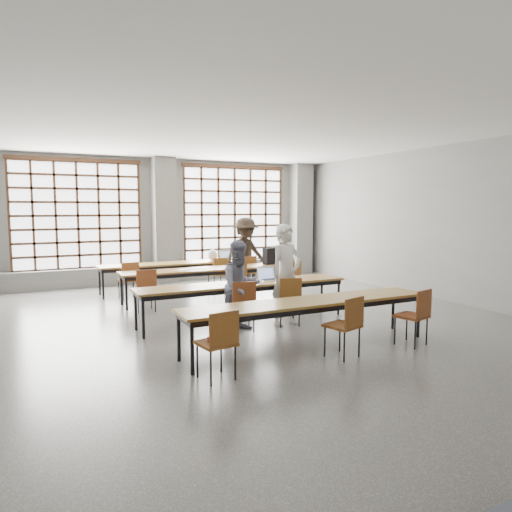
{
  "coord_description": "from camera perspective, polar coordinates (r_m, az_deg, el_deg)",
  "views": [
    {
      "loc": [
        -3.36,
        -7.46,
        2.09
      ],
      "look_at": [
        0.51,
        0.4,
        1.17
      ],
      "focal_mm": 32.0,
      "sensor_mm": 36.0,
      "label": 1
    }
  ],
  "objects": [
    {
      "name": "floor",
      "position": [
        8.44,
        -1.94,
        -8.37
      ],
      "size": [
        11.0,
        11.0,
        0.0
      ],
      "primitive_type": "plane",
      "color": "#4A4A48",
      "rests_on": "ground"
    },
    {
      "name": "ceiling",
      "position": [
        8.3,
        -2.03,
        15.75
      ],
      "size": [
        11.0,
        11.0,
        0.0
      ],
      "primitive_type": "plane",
      "rotation": [
        3.14,
        0.0,
        0.0
      ],
      "color": "silver",
      "rests_on": "floor"
    },
    {
      "name": "wall_back",
      "position": [
        13.39,
        -11.73,
        4.4
      ],
      "size": [
        10.0,
        0.0,
        10.0
      ],
      "primitive_type": "plane",
      "rotation": [
        1.57,
        0.0,
        0.0
      ],
      "color": "slate",
      "rests_on": "floor"
    },
    {
      "name": "wall_right",
      "position": [
        11.21,
        22.08,
        3.8
      ],
      "size": [
        0.0,
        11.0,
        11.0
      ],
      "primitive_type": "plane",
      "rotation": [
        1.57,
        0.0,
        -1.57
      ],
      "color": "slate",
      "rests_on": "floor"
    },
    {
      "name": "column_mid",
      "position": [
        13.12,
        -11.42,
        4.38
      ],
      "size": [
        0.6,
        0.55,
        3.5
      ],
      "primitive_type": "cube",
      "color": "#575755",
      "rests_on": "floor"
    },
    {
      "name": "column_right",
      "position": [
        14.92,
        5.59,
        4.65
      ],
      "size": [
        0.6,
        0.55,
        3.5
      ],
      "primitive_type": "cube",
      "color": "#575755",
      "rests_on": "floor"
    },
    {
      "name": "window_left",
      "position": [
        12.93,
        -21.38,
        4.73
      ],
      "size": [
        3.32,
        0.12,
        3.0
      ],
      "color": "white",
      "rests_on": "wall_back"
    },
    {
      "name": "window_right",
      "position": [
        14.05,
        -2.7,
        5.2
      ],
      "size": [
        3.32,
        0.12,
        3.0
      ],
      "color": "white",
      "rests_on": "wall_back"
    },
    {
      "name": "sill_ledge",
      "position": [
        13.32,
        -11.37,
        -2.08
      ],
      "size": [
        9.8,
        0.35,
        0.5
      ],
      "primitive_type": "cube",
      "color": "#575755",
      "rests_on": "floor"
    },
    {
      "name": "desk_row_a",
      "position": [
        11.72,
        -9.48,
        -1.1
      ],
      "size": [
        4.0,
        0.7,
        0.73
      ],
      "color": "brown",
      "rests_on": "floor"
    },
    {
      "name": "desk_row_b",
      "position": [
        10.49,
        -5.86,
        -1.87
      ],
      "size": [
        4.0,
        0.7,
        0.73
      ],
      "color": "brown",
      "rests_on": "floor"
    },
    {
      "name": "desk_row_c",
      "position": [
        8.41,
        -1.49,
        -3.8
      ],
      "size": [
        4.0,
        0.7,
        0.73
      ],
      "color": "brown",
      "rests_on": "floor"
    },
    {
      "name": "desk_row_d",
      "position": [
        6.87,
        6.66,
        -6.05
      ],
      "size": [
        4.0,
        0.7,
        0.73
      ],
      "color": "brown",
      "rests_on": "floor"
    },
    {
      "name": "chair_back_left",
      "position": [
        10.8,
        -15.59,
        -2.52
      ],
      "size": [
        0.46,
        0.47,
        0.88
      ],
      "color": "brown",
      "rests_on": "floor"
    },
    {
      "name": "chair_back_mid",
      "position": [
        11.4,
        -4.68,
        -1.88
      ],
      "size": [
        0.45,
        0.45,
        0.88
      ],
      "color": "brown",
      "rests_on": "floor"
    },
    {
      "name": "chair_back_right",
      "position": [
        11.71,
        -1.09,
        -1.65
      ],
      "size": [
        0.45,
        0.46,
        0.88
      ],
      "color": "brown",
      "rests_on": "floor"
    },
    {
      "name": "chair_mid_left",
      "position": [
        9.46,
        -13.65,
        -3.65
      ],
      "size": [
        0.43,
        0.43,
        0.88
      ],
      "color": "maroon",
      "rests_on": "floor"
    },
    {
      "name": "chair_mid_centre",
      "position": [
        10.08,
        -2.47,
        -2.9
      ],
      "size": [
        0.42,
        0.43,
        0.88
      ],
      "color": "brown",
      "rests_on": "floor"
    },
    {
      "name": "chair_mid_right",
      "position": [
        10.71,
        4.4,
        -2.39
      ],
      "size": [
        0.43,
        0.44,
        0.88
      ],
      "color": "brown",
      "rests_on": "floor"
    },
    {
      "name": "chair_front_left",
      "position": [
        7.74,
        -1.67,
        -5.62
      ],
      "size": [
        0.49,
        0.5,
        0.88
      ],
      "color": "brown",
      "rests_on": "floor"
    },
    {
      "name": "chair_front_right",
      "position": [
        8.15,
        4.1,
        -5.04
      ],
      "size": [
        0.51,
        0.51,
        0.88
      ],
      "color": "brown",
      "rests_on": "floor"
    },
    {
      "name": "chair_near_left",
      "position": [
        5.6,
        -4.62,
        -10.17
      ],
      "size": [
        0.48,
        0.48,
        0.88
      ],
      "color": "brown",
      "rests_on": "floor"
    },
    {
      "name": "chair_near_mid",
      "position": [
        6.53,
        11.31,
        -7.93
      ],
      "size": [
        0.52,
        0.52,
        0.88
      ],
      "color": "brown",
      "rests_on": "floor"
    },
    {
      "name": "chair_near_right",
      "position": [
        7.37,
        19.4,
        -6.55
      ],
      "size": [
        0.51,
        0.52,
        0.88
      ],
      "color": "maroon",
      "rests_on": "floor"
    },
    {
      "name": "student_male",
      "position": [
        8.2,
        3.78,
        -2.35
      ],
      "size": [
        0.74,
        0.56,
        1.81
      ],
      "primitive_type": "imported",
      "rotation": [
        0.0,
        0.0,
        0.21
      ],
      "color": "silver",
      "rests_on": "floor"
    },
    {
      "name": "student_female",
      "position": [
        7.82,
        -1.96,
        -3.76
      ],
      "size": [
        0.79,
        0.64,
        1.54
      ],
      "primitive_type": "imported",
      "rotation": [
        0.0,
        0.0,
        0.08
      ],
      "color": "navy",
      "rests_on": "floor"
    },
    {
      "name": "student_back",
      "position": [
        11.79,
        -1.33,
        0.31
      ],
      "size": [
        1.27,
        0.83,
        1.85
      ],
      "primitive_type": "imported",
      "rotation": [
        0.0,
        0.0,
        0.13
      ],
      "color": "black",
      "rests_on": "floor"
    },
    {
      "name": "laptop_front",
      "position": [
        8.72,
        1.49,
        -2.6
      ],
      "size": [
        0.36,
        0.3,
        0.26
      ],
      "color": "#BCBBC0",
      "rests_on": "desk_row_c"
    },
    {
      "name": "laptop_back",
      "position": [
        12.25,
        -3.65,
        -0.12
      ],
      "size": [
        0.43,
        0.39,
        0.26
      ],
      "color": "#BBBBC0",
      "rests_on": "desk_row_a"
    },
    {
      "name": "mouse",
      "position": [
        8.81,
        4.19,
        -2.8
      ],
      "size": [
        0.11,
        0.08,
        0.04
      ],
      "primitive_type": "ellipsoid",
      "rotation": [
        0.0,
        0.0,
        -0.18
      ],
      "color": "white",
      "rests_on": "desk_row_c"
    },
    {
      "name": "green_box",
      "position": [
        8.44,
        -2.03,
        -3.0
      ],
      "size": [
        0.27,
        0.17,
        0.09
      ],
      "primitive_type": "cube",
      "rotation": [
        0.0,
        0.0,
        -0.36
      ],
      "color": "#287C31",
      "rests_on": "desk_row_c"
    },
    {
      "name": "phone",
      "position": [
        8.38,
        -0.09,
        -3.32
      ],
      "size": [
        0.14,
        0.08,
        0.01
      ],
      "primitive_type": "cube",
      "rotation": [
        0.0,
        0.0,
        0.17
      ],
      "color": "black",
      "rests_on": "desk_row_c"
    },
    {
      "name": "paper_sheet_a",
      "position": [
        10.34,
        -9.08,
        -1.66
      ],
      "size": [
        0.35,
        0.3,
        0.0
      ],
      "primitive_type": "cube",
      "rotation": [
        0.0,
        0.0,
        0.35
      ],
      "color": "white",
      "rests_on": "desk_row_b"
    },
    {
      "name": "paper_sheet_b",
      "position": [
        10.33,
        -7.33,
        -1.63
      ],
      "size": [
        0.35,
        0.29,
        0.0
      ],
      "primitive_type": "cube",
      "rotation": [
        0.0,
        0.0,
        -0.3
      ],
      "color": "silver",
      "rests_on": "desk_row_b"
    },
    {
      "name": "paper_sheet_c",
      "position": [
        10.51,
        -5.35,
        -1.48
      ],
      "size": [
        0.36,
        0.32,
        0.0
      ],
      "primitive_type": "cube",
      "rotation": [
        0.0,
        0.0,
        0.48
      ],
      "color": "white",
      "rests_on": "desk_row_b"
    },
    {
      "name": "backpack",
      "position": [
        11.15,
        1.76,
        0.0
      ],
      "size": [
        0.34,
        0.24,
        0.4
      ],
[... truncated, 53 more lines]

